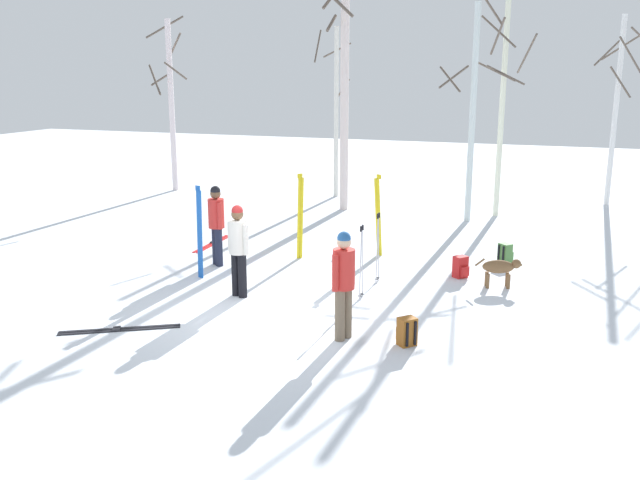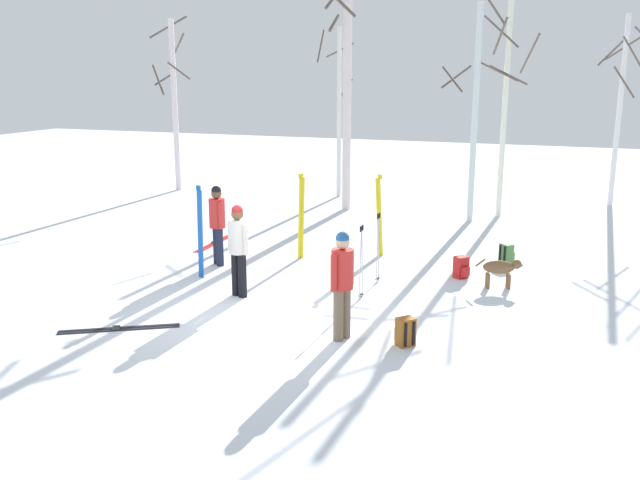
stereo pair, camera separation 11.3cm
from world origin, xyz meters
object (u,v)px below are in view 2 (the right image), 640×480
at_px(ski_poles_0, 361,260).
at_px(birch_tree_2, 346,93).
at_px(water_bottle_0, 339,252).
at_px(birch_tree_3, 475,109).
at_px(birch_tree_5, 620,105).
at_px(dog, 501,268).
at_px(person_1, 342,278).
at_px(birch_tree_4, 506,96).
at_px(person_0, 238,245).
at_px(ski_pair_lying_0, 214,243).
at_px(backpack_2, 405,332).
at_px(birch_tree_1, 339,110).
at_px(ski_pair_planted_0, 200,232).
at_px(ski_pair_planted_1, 379,216).
at_px(ski_pair_lying_1, 119,329).
at_px(birch_tree_0, 174,101).
at_px(ski_poles_1, 378,246).
at_px(backpack_0, 506,254).
at_px(ski_pair_planted_2, 301,217).
at_px(backpack_1, 461,267).
at_px(person_2, 217,220).

height_order(ski_poles_0, birch_tree_2, birch_tree_2).
xyz_separation_m(water_bottle_0, birch_tree_3, (2.15, 4.83, 2.96)).
bearing_deg(birch_tree_5, dog, -103.21).
distance_m(person_1, birch_tree_4, 10.72).
xyz_separation_m(person_0, ski_pair_lying_0, (-2.37, 3.36, -0.97)).
relative_size(backpack_2, birch_tree_1, 0.08).
distance_m(ski_pair_planted_0, ski_pair_planted_1, 4.10).
xyz_separation_m(birch_tree_1, birch_tree_2, (0.93, -2.03, 0.60)).
bearing_deg(birch_tree_5, backpack_2, -104.15).
bearing_deg(ski_pair_lying_1, backpack_2, 12.00).
relative_size(birch_tree_0, birch_tree_3, 0.96).
bearing_deg(ski_pair_lying_0, ski_poles_1, -19.97).
xyz_separation_m(person_0, backpack_0, (4.41, 3.98, -0.77)).
relative_size(dog, ski_poles_1, 0.63).
relative_size(ski_pair_planted_2, birch_tree_0, 0.32).
relative_size(ski_poles_1, backpack_1, 3.16).
height_order(person_2, ski_pair_planted_2, ski_pair_planted_2).
bearing_deg(ski_pair_planted_0, person_0, -32.42).
relative_size(dog, ski_pair_planted_2, 0.46).
relative_size(backpack_0, birch_tree_0, 0.08).
distance_m(backpack_0, birch_tree_2, 7.54).
height_order(person_1, person_2, same).
bearing_deg(person_0, ski_pair_lying_1, -115.46).
bearing_deg(birch_tree_5, ski_poles_0, -112.19).
relative_size(person_0, backpack_0, 3.90).
relative_size(ski_pair_planted_1, birch_tree_1, 0.34).
height_order(person_0, dog, person_0).
bearing_deg(water_bottle_0, birch_tree_5, 55.57).
bearing_deg(person_2, birch_tree_2, 84.47).
bearing_deg(birch_tree_2, birch_tree_0, 168.74).
height_order(backpack_0, birch_tree_5, birch_tree_5).
bearing_deg(birch_tree_4, backpack_2, -91.38).
bearing_deg(birch_tree_3, ski_pair_lying_0, -138.61).
relative_size(person_1, birch_tree_2, 0.25).
xyz_separation_m(ski_pair_planted_2, birch_tree_1, (-1.75, 7.63, 1.88)).
bearing_deg(birch_tree_0, ski_pair_planted_1, -34.18).
height_order(ski_pair_lying_0, backpack_2, backpack_2).
relative_size(person_0, birch_tree_0, 0.29).
height_order(person_0, birch_tree_5, birch_tree_5).
bearing_deg(ski_poles_0, person_2, 162.15).
height_order(dog, birch_tree_1, birch_tree_1).
relative_size(person_1, ski_pair_planted_1, 0.93).
bearing_deg(ski_pair_lying_1, ski_poles_0, 41.40).
bearing_deg(person_2, birch_tree_0, 126.42).
bearing_deg(person_2, backpack_1, 9.36).
bearing_deg(dog, backpack_2, -106.76).
bearing_deg(ski_pair_lying_0, person_0, -54.83).
height_order(backpack_0, birch_tree_4, birch_tree_4).
distance_m(person_1, backpack_1, 4.18).
relative_size(ski_pair_lying_1, birch_tree_4, 0.27).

